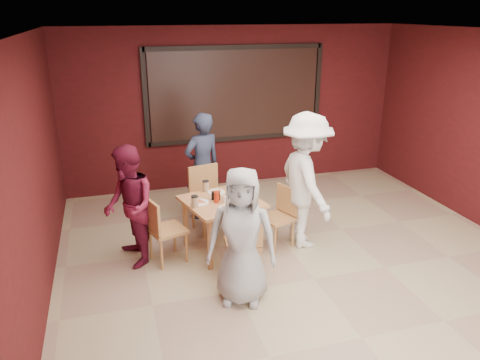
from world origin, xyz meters
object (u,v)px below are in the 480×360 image
object	(u,v)px
chair_front	(244,241)
diner_left	(129,207)
chair_right	(281,213)
chair_back	(207,195)
diner_front	(242,237)
chair_left	(162,227)
diner_right	(306,181)
dining_table	(222,206)
diner_back	(203,166)

from	to	relation	value
chair_front	diner_left	bearing A→B (deg)	149.77
chair_front	chair_right	bearing A→B (deg)	43.21
chair_back	diner_front	bearing A→B (deg)	-90.87
chair_left	chair_right	bearing A→B (deg)	1.54
diner_right	dining_table	bearing A→B (deg)	82.39
chair_left	diner_back	size ratio (longest dim) A/B	0.53
chair_left	diner_front	distance (m)	1.32
chair_back	chair_right	distance (m)	1.13
diner_right	chair_back	bearing A→B (deg)	53.35
chair_back	chair_left	distance (m)	1.10
chair_front	diner_back	distance (m)	1.91
diner_front	diner_back	size ratio (longest dim) A/B	0.94
dining_table	diner_right	xyz separation A→B (m)	(1.12, -0.12, 0.28)
diner_back	chair_back	bearing A→B (deg)	65.99
diner_front	diner_back	bearing A→B (deg)	110.07
chair_back	diner_right	bearing A→B (deg)	-35.17
dining_table	chair_front	size ratio (longest dim) A/B	1.31
chair_right	diner_right	world-z (taller)	diner_right
chair_right	chair_back	bearing A→B (deg)	138.31
diner_back	chair_left	bearing A→B (deg)	37.88
chair_right	diner_front	world-z (taller)	diner_front
diner_right	chair_front	bearing A→B (deg)	118.91
diner_front	diner_left	xyz separation A→B (m)	(-1.10, 1.16, -0.00)
chair_back	chair_left	bearing A→B (deg)	-133.61
chair_front	diner_right	size ratio (longest dim) A/B	0.46
chair_left	diner_front	bearing A→B (deg)	-55.63
chair_back	chair_front	bearing A→B (deg)	-84.96
chair_left	diner_left	size ratio (longest dim) A/B	0.57
chair_front	diner_back	bearing A→B (deg)	92.81
chair_left	diner_front	size ratio (longest dim) A/B	0.56
diner_front	diner_right	bearing A→B (deg)	62.79
dining_table	diner_right	size ratio (longest dim) A/B	0.61
diner_right	diner_back	bearing A→B (deg)	40.05
chair_back	diner_right	world-z (taller)	diner_right
chair_back	diner_left	distance (m)	1.34
chair_right	chair_front	bearing A→B (deg)	-136.79
dining_table	chair_right	distance (m)	0.82
chair_left	chair_right	distance (m)	1.60
chair_left	diner_left	distance (m)	0.47
diner_back	diner_right	size ratio (longest dim) A/B	0.90
chair_right	diner_back	size ratio (longest dim) A/B	0.50
dining_table	chair_left	world-z (taller)	dining_table
chair_back	diner_front	size ratio (longest dim) A/B	0.61
diner_left	chair_left	bearing A→B (deg)	66.26
chair_back	chair_left	size ratio (longest dim) A/B	1.09
chair_front	diner_left	world-z (taller)	diner_left
chair_right	dining_table	bearing A→B (deg)	176.19
chair_front	diner_left	distance (m)	1.48
chair_back	diner_left	size ratio (longest dim) A/B	0.62
dining_table	chair_left	bearing A→B (deg)	-173.11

